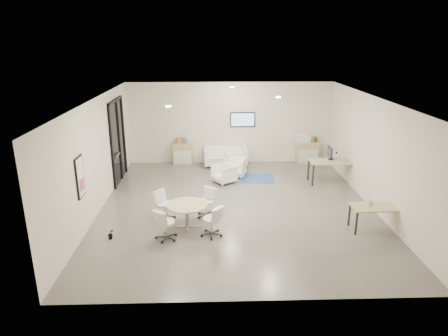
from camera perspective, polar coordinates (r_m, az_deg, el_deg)
room_shell at (r=11.44m, az=1.89°, el=1.83°), size 9.60×10.60×4.80m
glass_door at (r=14.23m, az=-14.92°, el=4.08°), size 0.09×1.90×2.85m
artwork at (r=10.43m, az=-19.86°, el=-1.23°), size 0.05×0.54×1.04m
wall_tv at (r=15.77m, az=2.68°, el=6.93°), size 0.98×0.06×0.58m
ceiling_spots at (r=11.92m, az=0.73°, el=10.27°), size 3.14×4.14×0.03m
sideboard_left at (r=15.89m, az=-5.92°, el=2.03°), size 0.77×0.40×0.86m
sideboard_right at (r=16.29m, az=11.78°, el=2.18°), size 0.88×0.43×0.88m
books at (r=15.76m, az=-6.12°, el=3.93°), size 0.45×0.14×0.22m
printer at (r=16.09m, az=11.16°, el=4.27°), size 0.56×0.48×0.36m
loveseat at (r=15.69m, az=0.22°, el=1.59°), size 1.71×0.91×0.63m
blue_rug at (r=14.37m, az=3.95°, el=-1.43°), size 1.67×1.20×0.01m
armchair_left at (r=13.82m, az=-0.00°, el=-0.68°), size 0.91×0.92×0.70m
armchair_right at (r=14.43m, az=1.59°, el=0.21°), size 0.87×0.84×0.74m
desk_rear at (r=14.18m, az=15.15°, el=0.70°), size 1.53×0.76×0.80m
desk_front at (r=11.10m, az=20.92°, el=-5.47°), size 1.28×0.66×0.66m
monitor at (r=14.21m, az=14.92°, el=2.10°), size 0.20×0.50×0.44m
round_table at (r=10.56m, az=-5.30°, el=-5.62°), size 1.08×1.08×0.65m
meeting_chairs at (r=10.63m, az=-5.28°, el=-6.41°), size 2.09×2.09×0.82m
plant_cabinet at (r=16.24m, az=13.00°, el=4.04°), size 0.24×0.27×0.21m
plant_floor at (r=10.53m, az=-15.83°, el=-9.42°), size 0.25×0.32×0.13m
cup at (r=11.09m, az=20.18°, el=-4.67°), size 0.13×0.10×0.12m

